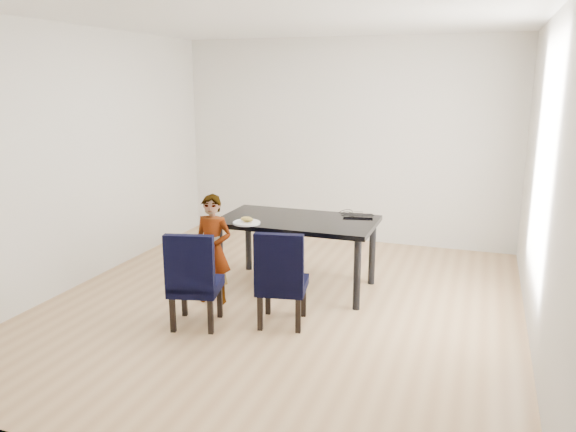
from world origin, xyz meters
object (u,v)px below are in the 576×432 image
(plate, at_px, (247,223))
(chair_right, at_px, (282,277))
(dining_table, at_px, (297,254))
(child, at_px, (213,249))
(chair_left, at_px, (196,278))
(laptop, at_px, (358,215))

(plate, bearing_deg, chair_right, -43.37)
(dining_table, relative_size, child, 1.48)
(chair_left, height_order, plate, chair_left)
(laptop, bearing_deg, chair_right, 61.45)
(dining_table, relative_size, laptop, 5.16)
(plate, relative_size, laptop, 0.89)
(dining_table, bearing_deg, chair_left, -115.31)
(chair_right, relative_size, child, 0.82)
(plate, bearing_deg, chair_left, -99.25)
(plate, bearing_deg, laptop, 35.50)
(chair_left, distance_m, child, 0.55)
(chair_right, bearing_deg, plate, 126.47)
(chair_left, distance_m, laptop, 1.92)
(dining_table, bearing_deg, laptop, 32.07)
(dining_table, height_order, laptop, laptop)
(dining_table, distance_m, child, 0.94)
(chair_right, xyz_separation_m, laptop, (0.40, 1.25, 0.32))
(chair_right, distance_m, plate, 0.86)
(plate, distance_m, laptop, 1.21)
(dining_table, height_order, child, child)
(child, distance_m, plate, 0.44)
(chair_left, height_order, chair_right, chair_right)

